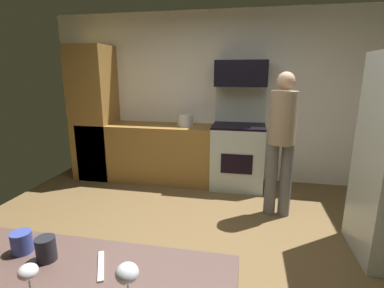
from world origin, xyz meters
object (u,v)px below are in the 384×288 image
Objects in this scene: oven_range at (238,153)px; wine_glass_mid at (127,275)px; mug_coffee at (22,242)px; mug_tea at (46,249)px; stock_pot at (185,120)px; microwave at (241,73)px; person_cook at (282,138)px; wine_glass_far at (28,274)px.

wine_glass_mid is at bearing -94.08° from oven_range.
mug_coffee is (-0.60, 0.20, -0.08)m from wine_glass_mid.
mug_tea is 3.27m from stock_pot.
oven_range reaches higher than wine_glass_mid.
microwave reaches higher than person_cook.
person_cook is 12.70× the size of wine_glass_far.
person_cook is (0.52, -0.84, 0.45)m from oven_range.
microwave is at bearing 86.02° from wine_glass_mid.
person_cook is at bearing 66.68° from wine_glass_far.
person_cook is 2.86m from wine_glass_far.
microwave reaches higher than stock_pot.
wine_glass_mid is at bearing -80.64° from stock_pot.
person_cook is 2.76m from mug_coffee.
person_cook is 2.71m from wine_glass_mid.
mug_tea reaches higher than mug_coffee.
microwave is at bearing 119.30° from person_cook.
person_cook is at bearing 73.56° from wine_glass_mid.
wine_glass_far reaches higher than mug_coffee.
microwave reaches higher than mug_tea.
oven_range is 8.86× the size of wine_glass_mid.
stock_pot is (-0.57, 3.44, -0.04)m from wine_glass_mid.
wine_glass_mid is 0.37m from wine_glass_far.
wine_glass_far is at bearing -44.28° from mug_coffee.
stock_pot is (-1.33, 0.85, 0.03)m from person_cook.
wine_glass_mid is 1.72× the size of mug_coffee.
oven_range is 1.09m from person_cook.
wine_glass_mid is (-0.25, -3.52, -0.66)m from microwave.
oven_range is 15.28× the size of mug_coffee.
person_cook reaches higher than stock_pot.
mug_coffee is 3.24m from stock_pot.
mug_coffee is 0.41× the size of stock_pot.
stock_pot is (0.04, 3.24, 0.04)m from mug_coffee.
wine_glass_far is 1.26× the size of mug_tea.
microwave is 3.59m from wine_glass_mid.
microwave is at bearing 75.65° from mug_coffee.
oven_range reaches higher than mug_tea.
mug_tea is at bearing -116.75° from person_cook.
mug_tea is at bearing -11.28° from mug_coffee.
mug_coffee is at bearing 161.57° from wine_glass_mid.
stock_pot is at bearing 91.95° from mug_tea.
person_cook is 17.41× the size of mug_coffee.
stock_pot is at bearing -174.38° from microwave.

